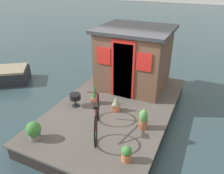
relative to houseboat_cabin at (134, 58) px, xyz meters
name	(u,v)px	position (x,y,z in m)	size (l,w,h in m)	color
ground_plane	(115,118)	(-1.49, 0.00, -1.42)	(60.00, 60.00, 0.00)	#2D4247
houseboat_deck	(115,112)	(-1.49, 0.00, -1.21)	(5.20, 3.18, 0.44)	#4C4742
houseboat_cabin	(134,58)	(0.00, 0.00, 0.00)	(2.05, 2.28, 1.96)	brown
bicycle	(97,117)	(-2.71, -0.08, -0.59)	(1.54, 0.78, 0.86)	black
potted_plant_rosemary	(126,153)	(-3.33, -1.09, -0.80)	(0.22, 0.22, 0.36)	#B2603D
potted_plant_geranium	(143,119)	(-2.14, -1.06, -0.74)	(0.22, 0.22, 0.52)	#935138
potted_plant_basil	(95,94)	(-1.62, 0.59, -0.69)	(0.22, 0.22, 0.62)	#B2603D
potted_plant_fern	(116,104)	(-1.71, -0.14, -0.77)	(0.24, 0.24, 0.46)	#B2603D
potted_plant_mint	(34,130)	(-3.60, 1.09, -0.75)	(0.34, 0.34, 0.46)	slate
charcoal_grill	(75,97)	(-1.99, 1.02, -0.70)	(0.31, 0.31, 0.39)	black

